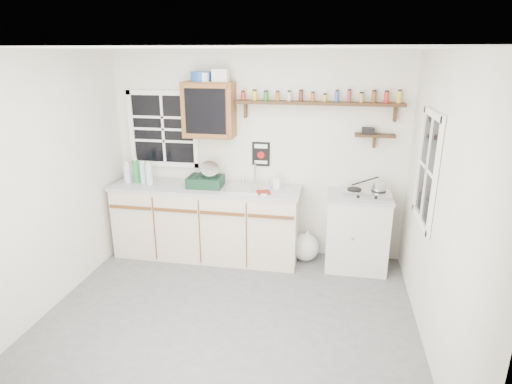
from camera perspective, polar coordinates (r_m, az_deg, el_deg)
room at (r=3.79m, az=-4.13°, el=-0.69°), size 3.64×3.24×2.54m
main_cabinet at (r=5.39m, az=-6.57°, el=-3.88°), size 2.31×0.63×0.92m
right_cabinet at (r=5.22m, az=13.29°, el=-5.11°), size 0.73×0.57×0.91m
sink at (r=5.11m, az=-0.97°, el=0.60°), size 0.52×0.44×0.29m
upper_cabinet at (r=5.17m, az=-6.28°, el=10.85°), size 0.60×0.32×0.65m
upper_cabinet_clutter at (r=5.14m, az=-6.45°, el=15.11°), size 0.45×0.24×0.14m
spice_shelf at (r=5.02m, az=8.44°, el=11.79°), size 1.91×0.18×0.35m
secondary_shelf at (r=5.10m, az=15.32°, el=7.39°), size 0.45×0.16×0.24m
warning_sign at (r=5.27m, az=0.67°, el=5.07°), size 0.22×0.02×0.30m
window_back at (r=5.56m, az=-12.27°, el=8.19°), size 0.93×0.03×0.98m
window_right at (r=4.24m, az=21.92°, el=2.88°), size 0.03×0.78×1.08m
water_bottles at (r=5.48m, az=-15.40°, el=2.50°), size 0.39×0.13×0.32m
dish_rack at (r=5.20m, az=-6.59°, el=1.81°), size 0.42×0.33×0.31m
soap_bottle at (r=5.10m, az=2.90°, el=1.46°), size 0.10×0.10×0.18m
rag at (r=4.94m, az=0.99°, el=-0.04°), size 0.19×0.17×0.02m
hotplate at (r=5.03m, az=14.48°, el=-0.10°), size 0.54×0.29×0.08m
saucepan at (r=5.02m, az=16.00°, el=0.70°), size 0.37×0.21×0.16m
trash_bag at (r=5.36m, az=6.61°, el=-7.27°), size 0.38×0.34×0.43m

